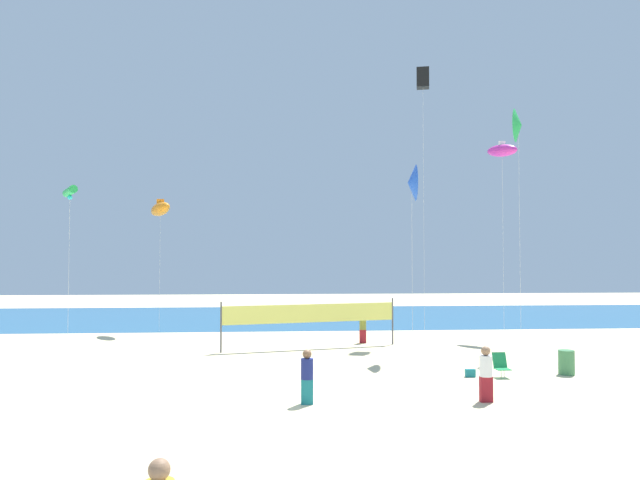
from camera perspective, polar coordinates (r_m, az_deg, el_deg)
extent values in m
plane|color=beige|center=(18.94, 0.62, -15.20)|extent=(120.00, 120.00, 0.00)
cube|color=#28608C|center=(46.73, -2.41, -7.37)|extent=(120.00, 20.00, 0.01)
sphere|color=#997051|center=(8.49, -15.25, -20.60)|extent=(0.29, 0.29, 0.29)
cube|color=#19727A|center=(18.35, -1.26, -14.43)|extent=(0.36, 0.21, 0.75)
cylinder|color=navy|center=(18.22, -1.26, -12.33)|extent=(0.38, 0.38, 0.62)
sphere|color=brown|center=(18.15, -1.25, -10.94)|extent=(0.28, 0.28, 0.28)
cube|color=maroon|center=(19.32, 15.74, -13.69)|extent=(0.37, 0.22, 0.77)
cylinder|color=white|center=(19.19, 15.71, -11.63)|extent=(0.39, 0.39, 0.64)
sphere|color=#997051|center=(19.11, 15.70, -10.26)|extent=(0.29, 0.29, 0.29)
cube|color=maroon|center=(31.64, 4.16, -9.26)|extent=(0.34, 0.20, 0.71)
cylinder|color=olive|center=(31.56, 4.15, -8.09)|extent=(0.35, 0.35, 0.58)
sphere|color=tan|center=(31.52, 4.15, -7.33)|extent=(0.26, 0.26, 0.26)
cube|color=#1E8C4C|center=(23.33, 17.21, -11.82)|extent=(0.52, 0.48, 0.03)
cube|color=#1E8C4C|center=(23.55, 16.94, -11.04)|extent=(0.52, 0.23, 0.57)
cylinder|color=silver|center=(23.22, 17.35, -12.26)|extent=(0.03, 0.03, 0.32)
cylinder|color=silver|center=(23.49, 17.08, -12.15)|extent=(0.03, 0.03, 0.32)
cylinder|color=#3F7F4C|center=(24.77, 22.69, -10.84)|extent=(0.60, 0.60, 0.92)
cylinder|color=#4C4C51|center=(28.56, -9.54, -8.29)|extent=(0.08, 0.08, 2.40)
cylinder|color=#4C4C51|center=(31.23, 7.02, -7.78)|extent=(0.08, 0.08, 2.40)
cube|color=#EAE566|center=(29.54, -0.88, -7.09)|extent=(8.66, 2.21, 0.90)
cube|color=#19727A|center=(23.20, 14.30, -12.34)|extent=(0.36, 0.18, 0.29)
cylinder|color=silver|center=(37.84, -15.21, -2.82)|extent=(0.01, 0.01, 7.56)
ellipsoid|color=orange|center=(37.97, -15.16, 2.89)|extent=(1.95, 2.41, 1.02)
cube|color=orange|center=(38.00, -15.15, 3.41)|extent=(0.46, 0.06, 0.57)
cylinder|color=silver|center=(27.60, 8.89, -2.73)|extent=(0.01, 0.01, 7.96)
cone|color=blue|center=(27.84, 8.85, 5.48)|extent=(0.57, 1.72, 1.69)
cylinder|color=silver|center=(30.79, 18.72, 0.33)|extent=(0.01, 0.01, 11.09)
cone|color=green|center=(31.51, 18.60, 10.46)|extent=(1.14, 1.60, 1.67)
cylinder|color=silver|center=(36.09, 17.26, -0.24)|extent=(0.01, 0.01, 10.82)
ellipsoid|color=#D833A5|center=(36.66, 17.17, 8.25)|extent=(1.72, 2.13, 0.87)
cube|color=white|center=(36.72, 17.16, 8.72)|extent=(0.41, 0.06, 0.51)
cylinder|color=silver|center=(29.37, -23.09, -2.96)|extent=(0.01, 0.01, 7.53)
cylinder|color=green|center=(29.54, -22.99, 4.36)|extent=(1.23, 1.94, 0.36)
sphere|color=#26BFCC|center=(29.51, -22.99, 3.82)|extent=(0.22, 0.22, 0.22)
cylinder|color=silver|center=(34.84, 9.98, 3.23)|extent=(0.01, 0.01, 15.04)
cube|color=black|center=(36.31, 9.90, 15.13)|extent=(0.88, 0.88, 1.15)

